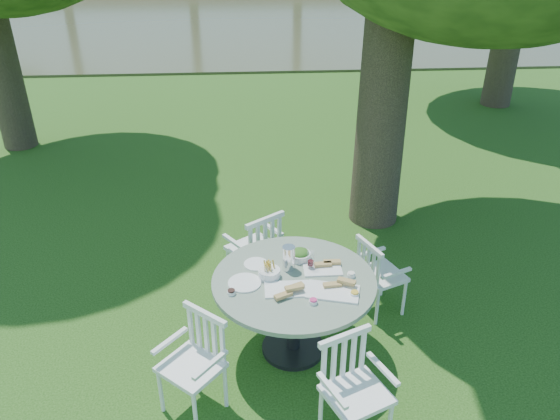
{
  "coord_description": "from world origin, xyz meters",
  "views": [
    {
      "loc": [
        -0.35,
        -4.62,
        3.45
      ],
      "look_at": [
        0.0,
        0.2,
        0.85
      ],
      "focal_mm": 35.0,
      "sensor_mm": 36.0,
      "label": 1
    }
  ],
  "objects": [
    {
      "name": "river",
      "position": [
        0.0,
        23.0,
        0.0
      ],
      "size": [
        100.0,
        28.0,
        0.12
      ],
      "primitive_type": "cube",
      "color": "#393C23",
      "rests_on": "ground"
    },
    {
      "name": "chair_nw",
      "position": [
        -0.23,
        0.03,
        0.53
      ],
      "size": [
        0.62,
        0.61,
        0.9
      ],
      "rotation": [
        0.0,
        0.0,
        -2.52
      ],
      "color": "white",
      "rests_on": "ground"
    },
    {
      "name": "ground",
      "position": [
        0.0,
        0.0,
        0.0
      ],
      "size": [
        140.0,
        140.0,
        0.0
      ],
      "primitive_type": "plane",
      "color": "#13390B",
      "rests_on": "ground"
    },
    {
      "name": "tableware",
      "position": [
        0.01,
        -0.83,
        0.82
      ],
      "size": [
        1.09,
        0.78,
        0.22
      ],
      "color": "white",
      "rests_on": "table"
    },
    {
      "name": "chair_sw",
      "position": [
        -0.75,
        -1.44,
        0.5
      ],
      "size": [
        0.58,
        0.58,
        0.85
      ],
      "rotation": [
        0.0,
        0.0,
        -0.71
      ],
      "color": "white",
      "rests_on": "ground"
    },
    {
      "name": "chair_ne",
      "position": [
        0.87,
        -0.4,
        0.47
      ],
      "size": [
        0.51,
        0.52,
        0.8
      ],
      "rotation": [
        0.0,
        0.0,
        -4.32
      ],
      "color": "white",
      "rests_on": "ground"
    },
    {
      "name": "chair_se",
      "position": [
        0.37,
        -1.79,
        0.5
      ],
      "size": [
        0.56,
        0.54,
        0.85
      ],
      "rotation": [
        0.0,
        0.0,
        0.41
      ],
      "color": "white",
      "rests_on": "ground"
    },
    {
      "name": "table",
      "position": [
        0.04,
        -0.89,
        0.62
      ],
      "size": [
        1.38,
        1.38,
        0.78
      ],
      "color": "black",
      "rests_on": "ground"
    }
  ]
}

